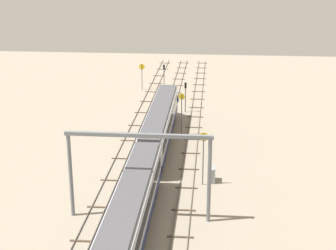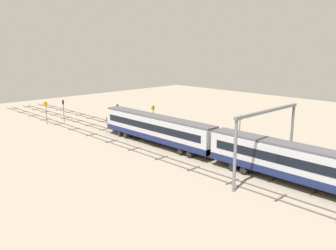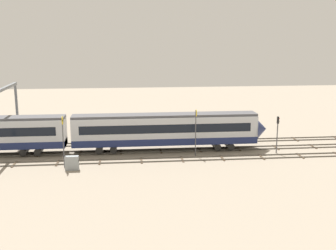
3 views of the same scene
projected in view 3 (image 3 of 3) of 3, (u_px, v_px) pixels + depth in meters
The scene contains 9 objects.
ground_plane at pixel (121, 152), 55.77m from camera, with size 136.32×136.32×0.00m, color gray.
track_near_foreground at pixel (121, 161), 51.65m from camera, with size 120.32×2.40×0.16m.
track_with_train at pixel (121, 152), 55.76m from camera, with size 120.32×2.40×0.16m.
track_middle at pixel (121, 143), 59.86m from camera, with size 120.32×2.40×0.16m.
overhead_gantry at pixel (3, 108), 52.90m from camera, with size 0.40×13.63×8.60m.
speed_sign_mid_trackside at pixel (63, 134), 48.53m from camera, with size 0.14×0.98×6.04m.
speed_sign_far_trackside at pixel (196, 127), 53.41m from camera, with size 0.14×0.86×5.92m.
signal_light_trackside_approach at pixel (278, 129), 54.66m from camera, with size 0.31×0.32×4.81m.
relay_cabinet at pixel (72, 163), 48.27m from camera, with size 1.54×0.65×1.63m.
Camera 3 is at (0.59, -54.14, 15.14)m, focal length 45.64 mm.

